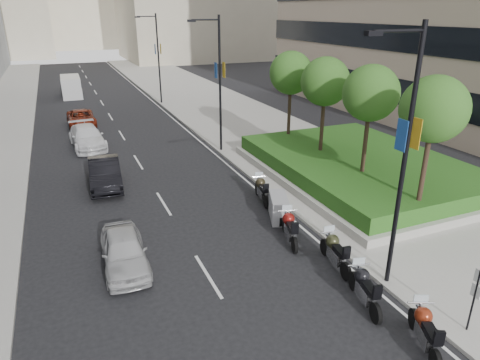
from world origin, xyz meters
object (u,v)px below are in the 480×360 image
car_b (105,173)px  car_d (81,118)px  motorcycle_6 (262,190)px  parking_sign (475,294)px  car_a (124,251)px  lamp_post_2 (157,54)px  motorcycle_1 (425,330)px  car_c (87,137)px  delivery_van (71,88)px  lamp_post_1 (218,79)px  motorcycle_4 (290,228)px  motorcycle_3 (335,251)px  motorcycle_5 (279,208)px  lamp_post_0 (402,151)px  motorcycle_2 (364,288)px

car_b → car_d: (-0.25, 14.92, -0.12)m
motorcycle_6 → parking_sign: bearing=-162.2°
parking_sign → car_a: parking_sign is taller
lamp_post_2 → car_b: 23.29m
motorcycle_1 → car_c: bearing=41.5°
car_b → delivery_van: delivery_van is taller
lamp_post_1 → car_a: 15.39m
motorcycle_4 → car_d: car_d is taller
lamp_post_2 → motorcycle_4: lamp_post_2 is taller
motorcycle_3 → motorcycle_1: bearing=-173.0°
motorcycle_4 → delivery_van: size_ratio=0.45×
lamp_post_1 → motorcycle_1: bearing=-92.9°
car_a → motorcycle_5: bearing=12.7°
car_d → delivery_van: 14.49m
motorcycle_5 → parking_sign: bearing=-148.9°
lamp_post_0 → delivery_van: 43.97m
lamp_post_0 → lamp_post_1: same height
lamp_post_2 → car_a: bearing=-105.5°
motorcycle_2 → car_b: (-6.69, 14.18, 0.13)m
lamp_post_1 → motorcycle_2: 18.20m
motorcycle_2 → car_d: size_ratio=0.51×
parking_sign → lamp_post_0: bearing=102.3°
car_d → lamp_post_2: bearing=37.1°
parking_sign → motorcycle_4: bearing=107.6°
motorcycle_4 → car_b: size_ratio=0.51×
lamp_post_0 → motorcycle_3: (-0.92, 1.73, -4.41)m
motorcycle_2 → lamp_post_2: bearing=11.7°
motorcycle_3 → delivery_van: bearing=18.5°
delivery_van → motorcycle_6: bearing=-76.7°
motorcycle_4 → car_c: (-6.78, 17.64, 0.11)m
car_d → motorcycle_3: bearing=-75.5°
motorcycle_2 → car_d: (-6.95, 29.10, 0.01)m
motorcycle_5 → car_a: 7.48m
motorcycle_5 → car_a: bearing=121.1°
lamp_post_1 → motorcycle_1: size_ratio=4.04×
car_a → car_b: (0.31, 8.73, 0.08)m
motorcycle_5 → delivery_van: delivery_van is taller
motorcycle_5 → car_d: bearing=38.9°
parking_sign → delivery_van: bearing=101.1°
car_c → parking_sign: bearing=-73.9°
lamp_post_1 → parking_sign: lamp_post_1 is taller
lamp_post_2 → motorcycle_2: 35.90m
motorcycle_6 → car_d: bearing=30.5°
motorcycle_4 → car_a: bearing=99.4°
motorcycle_5 → delivery_van: bearing=32.1°
motorcycle_2 → motorcycle_5: 6.79m
motorcycle_5 → delivery_van: size_ratio=0.38×
parking_sign → motorcycle_1: (-1.68, 0.09, -0.82)m
motorcycle_2 → lamp_post_0: bearing=-52.3°
motorcycle_6 → lamp_post_1: bearing=4.5°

